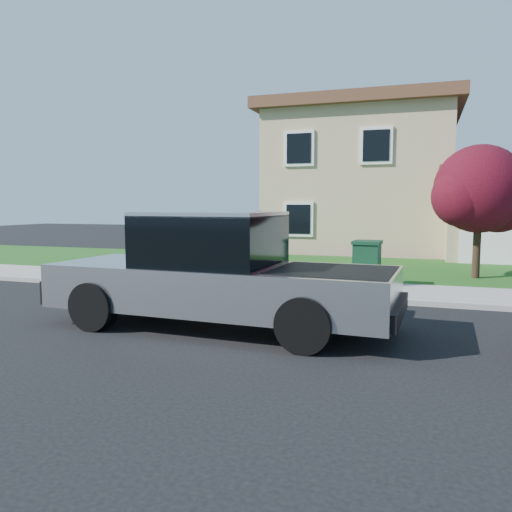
% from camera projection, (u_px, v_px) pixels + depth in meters
% --- Properties ---
extents(ground, '(80.00, 80.00, 0.00)m').
position_uv_depth(ground, '(252.00, 325.00, 9.20)').
color(ground, black).
rests_on(ground, ground).
extents(curb, '(40.00, 0.20, 0.12)m').
position_uv_depth(curb, '(333.00, 298.00, 11.61)').
color(curb, gray).
rests_on(curb, ground).
extents(sidewalk, '(40.00, 2.00, 0.15)m').
position_uv_depth(sidewalk, '(341.00, 289.00, 12.64)').
color(sidewalk, gray).
rests_on(sidewalk, ground).
extents(lawn, '(40.00, 7.00, 0.10)m').
position_uv_depth(lawn, '(362.00, 269.00, 16.89)').
color(lawn, '#1D4814').
rests_on(lawn, ground).
extents(house, '(14.00, 11.30, 6.85)m').
position_uv_depth(house, '(390.00, 185.00, 23.90)').
color(house, tan).
rests_on(house, ground).
extents(pickup_truck, '(6.44, 2.58, 2.09)m').
position_uv_depth(pickup_truck, '(219.00, 274.00, 8.97)').
color(pickup_truck, black).
rests_on(pickup_truck, ground).
extents(woman, '(0.80, 0.65, 2.08)m').
position_uv_depth(woman, '(257.00, 257.00, 11.80)').
color(woman, tan).
rests_on(woman, ground).
extents(ornamental_tree, '(2.78, 2.51, 3.82)m').
position_uv_depth(ornamental_tree, '(481.00, 193.00, 14.22)').
color(ornamental_tree, black).
rests_on(ornamental_tree, lawn).
extents(trash_bin, '(0.73, 0.83, 1.14)m').
position_uv_depth(trash_bin, '(367.00, 262.00, 12.90)').
color(trash_bin, '#0D311B').
rests_on(trash_bin, sidewalk).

